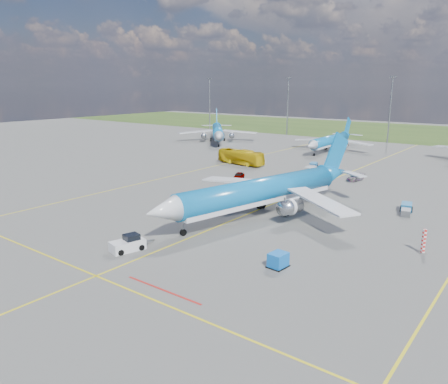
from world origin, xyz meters
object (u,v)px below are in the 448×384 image
Objects in this scene: warning_post at (424,241)px; service_car_a at (239,176)px; bg_jet_nnw at (329,151)px; pushback_tug at (128,244)px; baggage_tug_w at (406,209)px; service_car_b at (301,185)px; main_airliner at (260,216)px; baggage_tug_c at (313,166)px; uld_container at (278,260)px; service_car_c at (355,177)px; bg_jet_nw at (218,142)px; apron_bus at (241,157)px.

warning_post reaches higher than service_car_a.
bg_jet_nnw reaches higher than warning_post.
pushback_tug reaches higher than baggage_tug_w.
main_airliner is at bearing 179.00° from service_car_b.
service_car_b is at bearing -74.21° from bg_jet_nnw.
baggage_tug_c is (-7.55, 20.54, -0.18)m from service_car_b.
uld_container reaches higher than service_car_c.
service_car_a is 0.75× the size of baggage_tug_w.
service_car_c is 23.72m from baggage_tug_w.
baggage_tug_c is (7.14, 20.98, -0.16)m from service_car_a.
warning_post is 0.63× the size of service_car_c.
bg_jet_nw reaches higher than bg_jet_nnw.
apron_bus is 28.61m from service_car_b.
warning_post is 83.58m from bg_jet_nnw.
bg_jet_nnw reaches higher than service_car_a.
service_car_c is at bearing -67.02° from bg_jet_nw.
bg_jet_nnw is 36.25m from apron_bus.
warning_post is 0.51× the size of pushback_tug.
warning_post is at bearing 55.43° from uld_container.
bg_jet_nnw reaches higher than service_car_c.
baggage_tug_w is at bearing 111.17° from warning_post.
service_car_c is at bearing -84.69° from apron_bus.
service_car_c is at bearing -61.06° from bg_jet_nnw.
apron_bus reaches higher than uld_container.
main_airliner is at bearing -133.58° from apron_bus.
pushback_tug is at bearing -150.39° from apron_bus.
bg_jet_nw reaches higher than service_car_b.
service_car_a is (-30.43, 35.25, -0.09)m from uld_container.
main_airliner is (60.46, -66.49, 0.00)m from bg_jet_nw.
main_airliner is 3.24× the size of apron_bus.
pushback_tug is at bearing -101.39° from baggage_tug_c.
main_airliner is 22.63m from pushback_tug.
bg_jet_nw is 109.47m from uld_container.
uld_container is at bearing -68.74° from service_car_a.
uld_container is at bearing -112.97° from baggage_tug_w.
service_car_a is 0.76× the size of baggage_tug_c.
uld_container is at bearing 36.33° from pushback_tug.
pushback_tug is at bearing -97.37° from bg_jet_nw.
warning_post is 0.08× the size of bg_jet_nw.
bg_jet_nw is at bearing 145.06° from main_airliner.
bg_jet_nw is at bearing 40.20° from service_car_b.
uld_container reaches higher than baggage_tug_c.
service_car_c is 0.83× the size of baggage_tug_c.
service_car_c is at bearing -45.21° from baggage_tug_c.
baggage_tug_c is (-28.64, 25.36, -0.01)m from baggage_tug_w.
service_car_c is at bearing -34.38° from service_car_b.
bg_jet_nw reaches higher than baggage_tug_w.
service_car_a is at bearing 159.88° from baggage_tug_w.
apron_bus is 2.46× the size of service_car_b.
service_car_a is 36.04m from baggage_tug_w.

